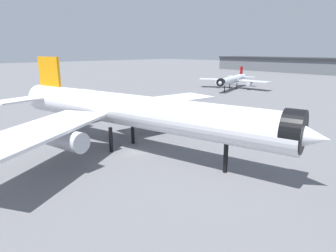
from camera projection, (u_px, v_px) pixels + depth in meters
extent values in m
plane|color=slate|center=(135.00, 153.00, 54.47)|extent=(900.00, 900.00, 0.00)
cylinder|color=white|center=(133.00, 111.00, 53.99)|extent=(58.78, 17.49, 5.98)
cone|color=white|center=(303.00, 136.00, 38.13)|extent=(7.61, 7.05, 5.86)
cone|color=white|center=(40.00, 97.00, 69.84)|extent=(8.74, 7.11, 5.68)
cylinder|color=black|center=(293.00, 131.00, 38.67)|extent=(3.83, 6.45, 6.04)
cube|color=white|center=(163.00, 100.00, 69.63)|extent=(12.37, 27.34, 0.48)
cylinder|color=#B7BAC1|center=(160.00, 111.00, 66.82)|extent=(8.71, 4.85, 3.29)
cube|color=white|center=(40.00, 130.00, 43.60)|extent=(21.17, 27.65, 0.48)
cylinder|color=#B7BAC1|center=(65.00, 139.00, 45.88)|extent=(8.71, 4.85, 3.29)
cube|color=orange|center=(50.00, 78.00, 66.09)|extent=(7.03, 1.98, 9.57)
cube|color=white|center=(72.00, 92.00, 73.23)|extent=(7.28, 11.41, 0.36)
cube|color=white|center=(21.00, 100.00, 62.34)|extent=(7.28, 11.41, 0.36)
cylinder|color=black|center=(226.00, 158.00, 45.20)|extent=(0.72, 0.72, 4.78)
cylinder|color=black|center=(133.00, 132.00, 59.45)|extent=(0.72, 0.72, 4.78)
cylinder|color=black|center=(111.00, 140.00, 54.41)|extent=(0.72, 0.72, 4.78)
cylinder|color=silver|center=(232.00, 80.00, 142.83)|extent=(13.37, 35.56, 3.61)
cone|color=silver|center=(220.00, 83.00, 127.67)|extent=(4.49, 4.79, 3.54)
cone|color=silver|center=(242.00, 77.00, 157.99)|extent=(4.59, 5.46, 3.43)
cylinder|color=black|center=(221.00, 82.00, 128.21)|extent=(3.95, 2.57, 3.65)
cube|color=silver|center=(254.00, 81.00, 140.58)|extent=(16.37, 6.32, 0.29)
cylinder|color=#B7BAC1|center=(249.00, 84.00, 141.08)|extent=(3.29, 5.39, 1.99)
cube|color=silver|center=(215.00, 79.00, 149.96)|extent=(16.63, 13.81, 0.29)
cylinder|color=#B7BAC1|center=(218.00, 82.00, 148.62)|extent=(3.29, 5.39, 1.99)
cube|color=red|center=(241.00, 72.00, 154.83)|extent=(1.53, 4.25, 5.78)
cube|color=silver|center=(249.00, 77.00, 154.12)|extent=(7.11, 4.89, 0.22)
cube|color=silver|center=(234.00, 76.00, 158.04)|extent=(7.11, 4.89, 0.22)
cylinder|color=black|center=(225.00, 89.00, 133.95)|extent=(0.43, 0.43, 2.89)
cylinder|color=black|center=(237.00, 86.00, 144.27)|extent=(0.43, 0.43, 2.89)
cylinder|color=black|center=(230.00, 86.00, 146.07)|extent=(0.43, 0.43, 2.89)
cone|color=#F2600C|center=(146.00, 109.00, 92.58)|extent=(0.59, 0.59, 0.74)
cone|color=#F2600C|center=(252.00, 119.00, 80.40)|extent=(0.47, 0.47, 0.58)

